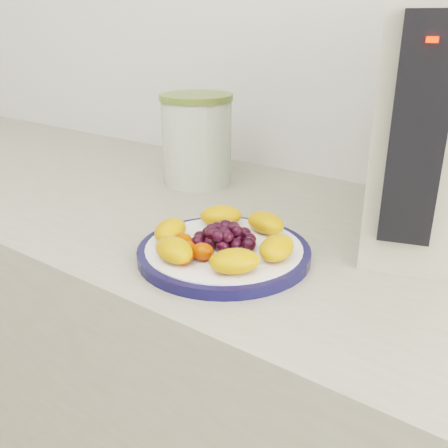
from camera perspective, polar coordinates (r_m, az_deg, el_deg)
The scene contains 7 objects.
plate_rim at distance 0.69m, azimuth -0.00°, elevation -3.27°, with size 0.24×0.24×0.01m, color #0F1139.
plate_face at distance 0.69m, azimuth -0.00°, elevation -3.20°, with size 0.22×0.22×0.02m, color white.
canister at distance 1.00m, azimuth -3.10°, elevation 9.28°, with size 0.14×0.14×0.16m, color #395711.
canister_lid at distance 0.99m, azimuth -3.21°, elevation 14.27°, with size 0.14×0.14×0.01m, color #5E6E2F.
appliance_panel at distance 0.62m, azimuth 21.27°, elevation 9.53°, with size 0.06×0.02×0.27m, color black.
appliance_led at distance 0.60m, azimuth 22.69°, elevation 18.87°, with size 0.01×0.01×0.01m, color #FF0C05.
fruit_plate at distance 0.68m, azimuth -0.41°, elevation -1.57°, with size 0.21×0.21×0.03m.
Camera 1 is at (0.33, 0.56, 1.20)m, focal length 40.00 mm.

